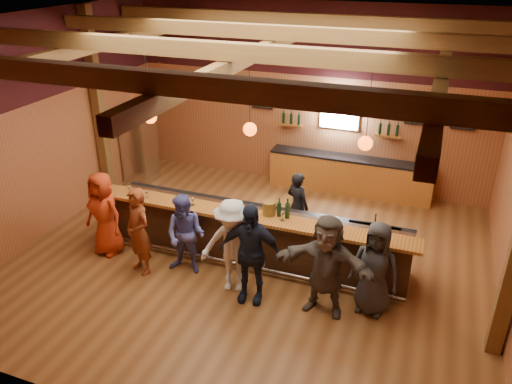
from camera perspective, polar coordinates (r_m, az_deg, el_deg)
room at (r=8.65m, az=-0.57°, el=10.51°), size 9.04×9.00×4.52m
bar_counter at (r=9.78m, az=-0.22°, el=-4.75°), size 6.30×1.07×1.11m
back_bar_cabinet at (r=12.63m, az=10.62°, el=1.92°), size 4.00×0.52×0.95m
window at (r=12.37m, az=9.57°, el=9.27°), size 0.95×0.09×0.95m
framed_pictures at (r=12.22m, az=13.60°, el=8.95°), size 5.35×0.05×0.45m
wine_shelves at (r=12.43m, az=9.37°, el=7.30°), size 3.00×0.18×0.30m
pendant_lights at (r=8.75m, az=-0.70°, el=7.23°), size 4.24×0.24×1.37m
stainless_fridge at (r=13.35m, az=-13.16°, el=4.98°), size 0.70×0.70×1.80m
customer_orange at (r=10.22m, az=-16.96°, el=-2.39°), size 0.91×0.67×1.72m
customer_redvest at (r=9.43m, az=-13.26°, el=-4.45°), size 0.74×0.64×1.70m
customer_denim at (r=9.30m, az=-8.04°, el=-4.86°), size 0.79×0.63×1.58m
customer_white at (r=8.70m, az=-2.67°, el=-6.21°), size 1.25×0.87×1.77m
customer_navy at (r=8.43m, az=-0.70°, el=-7.02°), size 1.13×0.57×1.85m
customer_brown at (r=8.26m, az=7.99°, el=-8.27°), size 1.70×0.62×1.80m
customer_dark at (r=8.45m, az=13.44°, el=-8.50°), size 0.88×0.64×1.67m
bartender at (r=10.38m, az=4.76°, el=-1.55°), size 0.64×0.55×1.48m
ice_bucket at (r=9.17m, az=1.50°, el=-1.85°), size 0.24×0.24×0.26m
bottle_a at (r=9.12m, az=2.66°, el=-1.98°), size 0.08×0.08×0.36m
bottle_b at (r=9.06m, az=3.61°, el=-2.12°), size 0.08×0.08×0.39m
glass_a at (r=10.28m, az=-14.27°, el=0.48°), size 0.08×0.08×0.18m
glass_b at (r=10.01m, az=-12.39°, el=-0.03°), size 0.08×0.08×0.17m
glass_c at (r=9.68m, az=-8.33°, el=-0.66°), size 0.07×0.07×0.16m
glass_d at (r=9.58m, az=-7.25°, el=-0.87°), size 0.07×0.07×0.16m
glass_e at (r=9.29m, az=-2.31°, el=-1.58°), size 0.07×0.07×0.16m
glass_f at (r=8.97m, az=3.04°, el=-2.50°), size 0.08×0.08×0.19m
glass_g at (r=8.89m, az=7.72°, el=-3.08°), size 0.08×0.08×0.18m
glass_h at (r=8.75m, az=9.69°, el=-3.70°), size 0.08×0.08×0.18m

